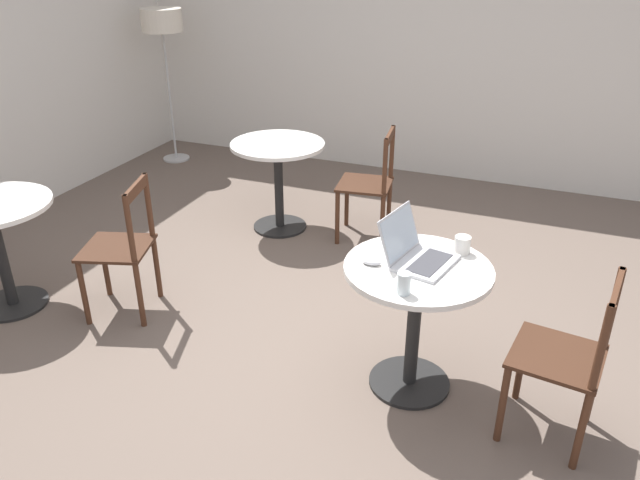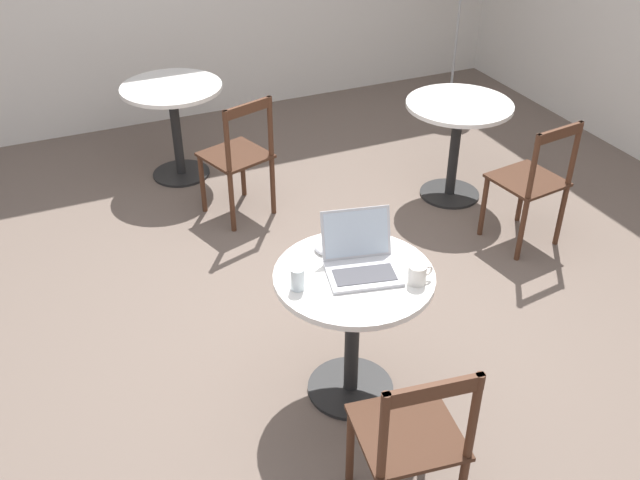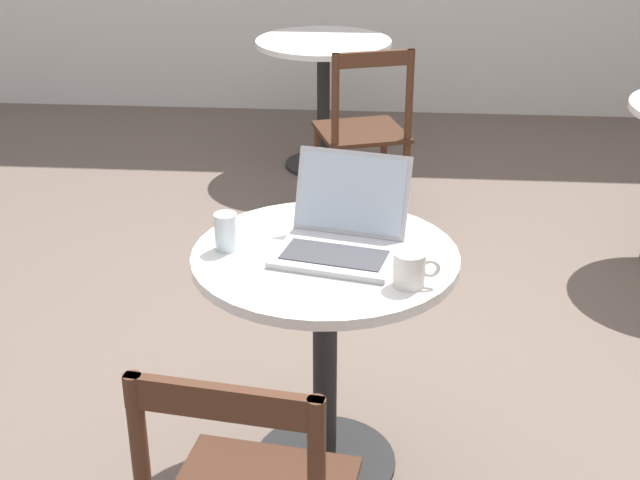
# 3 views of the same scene
# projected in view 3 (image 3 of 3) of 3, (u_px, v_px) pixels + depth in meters

# --- Properties ---
(ground_plane) EXTENTS (16.00, 16.00, 0.00)m
(ground_plane) POSITION_uv_depth(u_px,v_px,m) (371.00, 363.00, 3.34)
(ground_plane) COLOR #66564C
(cafe_table_near) EXTENTS (0.76, 0.76, 0.74)m
(cafe_table_near) POSITION_uv_depth(u_px,v_px,m) (325.00, 310.00, 2.58)
(cafe_table_near) COLOR black
(cafe_table_near) RESTS_ON ground_plane
(cafe_table_far) EXTENTS (0.76, 0.76, 0.74)m
(cafe_table_far) POSITION_uv_depth(u_px,v_px,m) (323.00, 72.00, 5.01)
(cafe_table_far) COLOR black
(cafe_table_far) RESTS_ON ground_plane
(chair_far_front) EXTENTS (0.51, 0.51, 0.90)m
(chair_far_front) POSITION_uv_depth(u_px,v_px,m) (363.00, 135.00, 4.34)
(chair_far_front) COLOR #472819
(chair_far_front) RESTS_ON ground_plane
(laptop) EXTENTS (0.40, 0.39, 0.25)m
(laptop) POSITION_uv_depth(u_px,v_px,m) (342.00, 234.00, 2.50)
(laptop) COLOR #B7B7BC
(laptop) RESTS_ON cafe_table_near
(mouse) EXTENTS (0.06, 0.10, 0.03)m
(mouse) POSITION_uv_depth(u_px,v_px,m) (309.00, 215.00, 2.71)
(mouse) COLOR #B7B7BC
(mouse) RESTS_ON cafe_table_near
(mug) EXTENTS (0.12, 0.08, 0.09)m
(mug) POSITION_uv_depth(u_px,v_px,m) (410.00, 269.00, 2.31)
(mug) COLOR silver
(mug) RESTS_ON cafe_table_near
(drinking_glass) EXTENTS (0.06, 0.06, 0.11)m
(drinking_glass) POSITION_uv_depth(u_px,v_px,m) (226.00, 232.00, 2.50)
(drinking_glass) COLOR silver
(drinking_glass) RESTS_ON cafe_table_near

